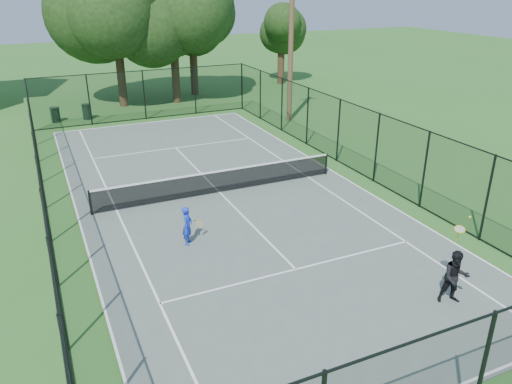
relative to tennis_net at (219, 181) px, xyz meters
name	(u,v)px	position (x,y,z in m)	size (l,w,h in m)	color
ground	(220,194)	(0.00, 0.00, -0.58)	(120.00, 120.00, 0.00)	#2E6522
tennis_court	(220,193)	(0.00, 0.00, -0.55)	(11.00, 24.00, 0.06)	#526158
tennis_net	(219,181)	(0.00, 0.00, 0.00)	(10.08, 0.08, 0.95)	black
fence	(219,159)	(0.00, 0.00, 0.92)	(13.10, 26.10, 3.00)	black
tree_near_left	(114,8)	(-0.56, 17.16, 5.76)	(7.90, 7.90, 10.30)	#332114
tree_near_mid	(172,16)	(3.08, 16.75, 5.22)	(7.20, 7.20, 9.41)	#332114
tree_near_right	(192,19)	(5.08, 18.81, 4.83)	(6.16, 6.16, 8.50)	#332114
tree_far_right	(281,38)	(12.92, 19.90, 3.10)	(4.50, 4.50, 5.96)	#332114
trash_bin_left	(55,115)	(-5.16, 14.60, -0.13)	(0.58, 0.58, 0.89)	black
trash_bin_right	(87,112)	(-3.32, 14.48, -0.10)	(0.58, 0.58, 0.94)	black
utility_pole	(291,49)	(7.94, 9.00, 3.72)	(1.40, 0.30, 8.47)	#4C3823
player_blue	(188,225)	(-2.42, -3.54, 0.13)	(0.84, 0.57, 1.30)	#1834CD
player_black	(455,277)	(3.02, -9.52, 0.24)	(1.01, 0.90, 2.28)	black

